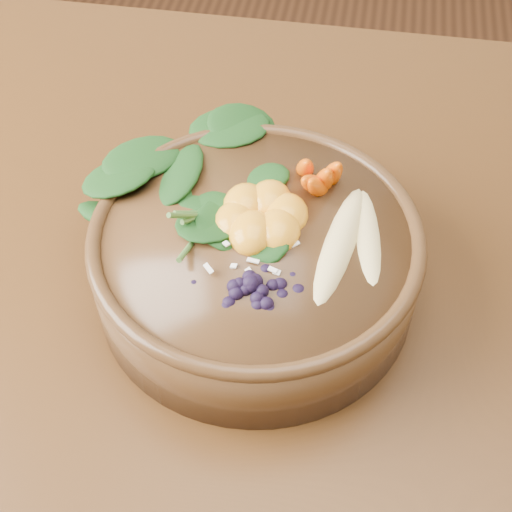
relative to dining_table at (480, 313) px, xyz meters
The scene contains 8 objects.
dining_table is the anchor object (origin of this frame).
stoneware_bowl 0.31m from the dining_table, 162.38° to the right, with size 0.33×0.33×0.09m, color #503319.
kale_heap 0.38m from the dining_table, behind, with size 0.22×0.19×0.05m, color #184217, non-canonical shape.
carrot_cluster 0.31m from the dining_table, behind, with size 0.07×0.07×0.09m, color #DB5500, non-canonical shape.
banana_halves 0.27m from the dining_table, 155.61° to the right, with size 0.08×0.19×0.03m.
mandarin_cluster 0.33m from the dining_table, 166.51° to the right, with size 0.10×0.10×0.04m, color orange, non-canonical shape.
blueberry_pile 0.36m from the dining_table, 149.32° to the right, with size 0.15×0.11×0.05m, color black, non-canonical shape.
coconut_flakes 0.33m from the dining_table, 157.71° to the right, with size 0.10×0.08×0.01m, color white, non-canonical shape.
Camera 1 is at (-0.18, -0.55, 1.35)m, focal length 50.00 mm.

